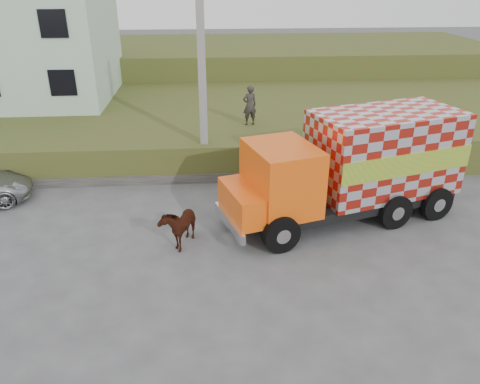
{
  "coord_description": "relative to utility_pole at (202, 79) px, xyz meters",
  "views": [
    {
      "loc": [
        -0.9,
        -13.38,
        7.79
      ],
      "look_at": [
        0.12,
        0.3,
        1.3
      ],
      "focal_mm": 35.0,
      "sensor_mm": 36.0,
      "label": 1
    }
  ],
  "objects": [
    {
      "name": "embankment",
      "position": [
        1.0,
        5.4,
        -3.33
      ],
      "size": [
        40.0,
        12.0,
        1.5
      ],
      "primitive_type": "cube",
      "color": "#3C541C",
      "rests_on": "ground"
    },
    {
      "name": "cargo_truck",
      "position": [
        5.05,
        -3.74,
        -2.21
      ],
      "size": [
        8.51,
        4.75,
        3.62
      ],
      "rotation": [
        0.0,
        0.0,
        0.29
      ],
      "color": "black",
      "rests_on": "ground"
    },
    {
      "name": "utility_pole",
      "position": [
        0.0,
        0.0,
        0.0
      ],
      "size": [
        1.2,
        0.3,
        8.0
      ],
      "color": "gray",
      "rests_on": "ground"
    },
    {
      "name": "pedestrian",
      "position": [
        2.05,
        2.38,
        -1.69
      ],
      "size": [
        0.74,
        0.59,
        1.78
      ],
      "primitive_type": "imported",
      "rotation": [
        0.0,
        0.0,
        3.44
      ],
      "color": "#312F2B",
      "rests_on": "embankment"
    },
    {
      "name": "retaining_strip",
      "position": [
        -1.0,
        -0.4,
        -3.88
      ],
      "size": [
        16.0,
        0.5,
        0.4
      ],
      "primitive_type": "cube",
      "color": "#595651",
      "rests_on": "ground"
    },
    {
      "name": "building",
      "position": [
        -10.0,
        8.4,
        0.42
      ],
      "size": [
        10.0,
        8.0,
        6.0
      ],
      "primitive_type": "cube",
      "color": "#AECCB1",
      "rests_on": "embankment"
    },
    {
      "name": "embankment_far",
      "position": [
        1.0,
        17.4,
        -2.58
      ],
      "size": [
        40.0,
        12.0,
        3.0
      ],
      "primitive_type": "cube",
      "color": "#3C541C",
      "rests_on": "ground"
    },
    {
      "name": "cow",
      "position": [
        -0.83,
        -5.17,
        -3.4
      ],
      "size": [
        1.26,
        1.76,
        1.35
      ],
      "primitive_type": "imported",
      "rotation": [
        0.0,
        0.0,
        -0.37
      ],
      "color": "#391E0E",
      "rests_on": "ground"
    },
    {
      "name": "ground",
      "position": [
        1.0,
        -4.6,
        -4.08
      ],
      "size": [
        120.0,
        120.0,
        0.0
      ],
      "primitive_type": "plane",
      "color": "#474749",
      "rests_on": "ground"
    }
  ]
}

